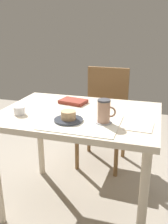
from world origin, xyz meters
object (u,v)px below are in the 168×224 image
object	(u,v)px
dining_table	(79,126)
pastry_plate	(68,120)
sugar_bowl	(19,111)
wooden_chair	(104,113)
small_book	(73,101)
coffee_mug	(104,111)
pastry	(68,115)

from	to	relation	value
dining_table	pastry_plate	distance (m)	0.20
sugar_bowl	wooden_chair	bearing A→B (deg)	67.38
dining_table	small_book	world-z (taller)	small_book
dining_table	pastry_plate	xyz separation A→B (m)	(-0.01, -0.17, 0.10)
wooden_chair	coffee_mug	world-z (taller)	wooden_chair
dining_table	coffee_mug	world-z (taller)	coffee_mug
small_book	coffee_mug	bearing A→B (deg)	-35.81
wooden_chair	sugar_bowl	size ratio (longest dim) A/B	12.50
dining_table	sugar_bowl	world-z (taller)	sugar_bowl
dining_table	small_book	xyz separation A→B (m)	(-0.10, 0.17, 0.10)
wooden_chair	pastry_plate	world-z (taller)	wooden_chair
dining_table	sugar_bowl	xyz separation A→B (m)	(-0.34, -0.15, 0.12)
pastry_plate	coffee_mug	distance (m)	0.21
pastry_plate	coffee_mug	world-z (taller)	coffee_mug
wooden_chair	small_book	distance (m)	0.60
dining_table	wooden_chair	xyz separation A→B (m)	(0.01, 0.70, -0.15)
dining_table	pastry	world-z (taller)	pastry
wooden_chair	sugar_bowl	xyz separation A→B (m)	(-0.35, -0.85, 0.26)
dining_table	pastry	size ratio (longest dim) A/B	11.70
wooden_chair	coffee_mug	xyz separation A→B (m)	(0.18, -0.84, 0.31)
dining_table	wooden_chair	world-z (taller)	wooden_chair
pastry	coffee_mug	distance (m)	0.21
wooden_chair	pastry	bearing A→B (deg)	90.47
wooden_chair	sugar_bowl	bearing A→B (deg)	69.31
coffee_mug	small_book	distance (m)	0.43
dining_table	sugar_bowl	bearing A→B (deg)	-156.82
wooden_chair	coffee_mug	bearing A→B (deg)	103.81
wooden_chair	pastry_plate	distance (m)	0.91
coffee_mug	small_book	size ratio (longest dim) A/B	0.72
coffee_mug	sugar_bowl	distance (m)	0.53
wooden_chair	small_book	bearing A→B (deg)	79.74
pastry_plate	small_book	world-z (taller)	small_book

